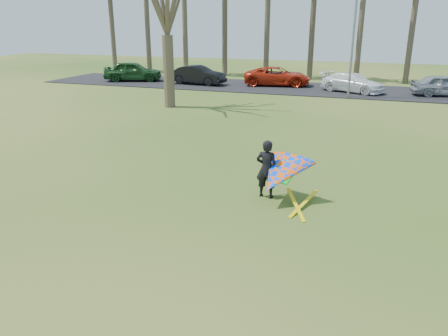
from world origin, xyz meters
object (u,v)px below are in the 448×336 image
(streetlight, at_px, (357,29))
(car_2, at_px, (277,76))
(car_0, at_px, (133,71))
(car_1, at_px, (198,75))
(car_3, at_px, (353,83))
(kite_flyer, at_px, (278,173))
(car_4, at_px, (444,85))

(streetlight, xyz_separation_m, car_2, (-5.94, 3.81, -3.67))
(streetlight, bearing_deg, car_0, 172.19)
(car_1, bearing_deg, car_3, -84.89)
(streetlight, distance_m, kite_flyer, 19.60)
(streetlight, bearing_deg, car_2, 147.33)
(car_3, bearing_deg, car_4, -63.33)
(streetlight, xyz_separation_m, car_3, (-0.06, 2.32, -3.73))
(car_0, distance_m, car_2, 12.37)
(car_2, bearing_deg, car_4, -105.42)
(streetlight, bearing_deg, car_4, 23.24)
(car_0, height_order, kite_flyer, kite_flyer)
(car_2, height_order, car_4, car_2)
(streetlight, bearing_deg, car_3, 91.47)
(car_3, bearing_deg, car_1, 114.07)
(streetlight, relative_size, car_0, 1.65)
(streetlight, height_order, car_0, streetlight)
(car_1, distance_m, car_2, 6.39)
(car_0, relative_size, car_3, 1.04)
(car_2, relative_size, car_4, 1.25)
(car_0, bearing_deg, car_2, -104.19)
(streetlight, height_order, car_4, streetlight)
(car_0, distance_m, car_1, 6.07)
(car_0, relative_size, kite_flyer, 2.02)
(car_1, bearing_deg, streetlight, -95.68)
(car_2, height_order, kite_flyer, kite_flyer)
(streetlight, height_order, car_3, streetlight)
(car_1, xyz_separation_m, car_2, (6.23, 1.41, -0.01))
(streetlight, height_order, kite_flyer, streetlight)
(car_1, height_order, car_2, car_1)
(streetlight, height_order, car_1, streetlight)
(car_4, bearing_deg, car_1, 78.82)
(streetlight, relative_size, car_1, 1.77)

